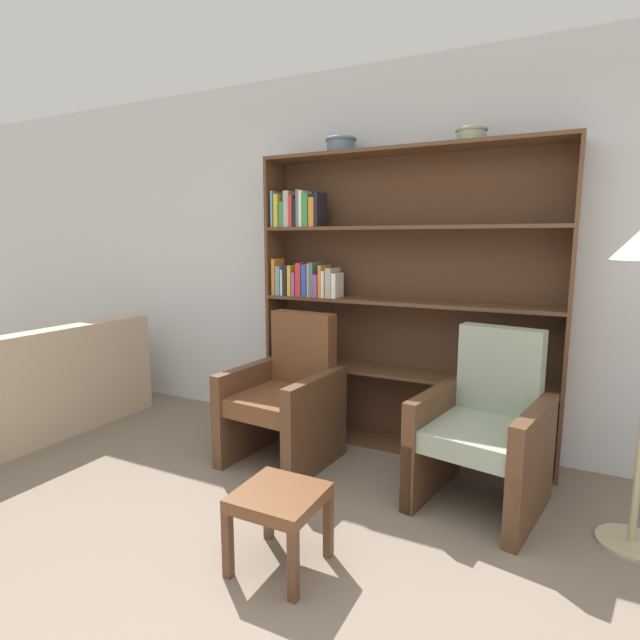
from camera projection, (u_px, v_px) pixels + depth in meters
The scene contains 8 objects.
wall_back at pixel (430, 258), 3.58m from camera, with size 12.00×0.06×2.75m.
bookshelf at pixel (378, 306), 3.63m from camera, with size 2.12×0.30×2.12m.
bowl_terracotta at pixel (341, 145), 3.56m from camera, with size 0.23×0.23×0.11m.
bowl_stoneware at pixel (472, 134), 3.16m from camera, with size 0.20×0.20×0.09m.
couch at pixel (31, 395), 3.92m from camera, with size 0.89×1.76×0.85m.
armchair_leather at pixel (286, 399), 3.42m from camera, with size 0.70×0.73×1.00m.
armchair_cushioned at pixel (485, 431), 2.84m from camera, with size 0.75×0.79×1.00m.
footstool at pixel (279, 504), 2.28m from camera, with size 0.38×0.38×0.37m.
Camera 1 is at (0.91, -1.24, 1.51)m, focal length 28.00 mm.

